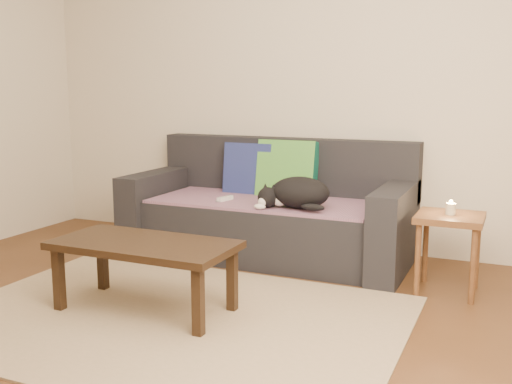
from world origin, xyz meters
TOP-DOWN VIEW (x-y plane):
  - ground at (0.00, 0.00)m, footprint 4.50×4.50m
  - back_wall at (0.00, 2.00)m, footprint 4.50×0.04m
  - sofa at (0.00, 1.57)m, footprint 2.10×0.94m
  - throw_blanket at (0.00, 1.48)m, footprint 1.66×0.74m
  - cushion_navy at (-0.25, 1.74)m, footprint 0.40×0.15m
  - cushion_green at (0.07, 1.74)m, footprint 0.46×0.20m
  - cat at (0.31, 1.30)m, footprint 0.52×0.38m
  - wii_remote_a at (-0.27, 1.35)m, footprint 0.07×0.15m
  - wii_remote_b at (0.12, 1.37)m, footprint 0.04×0.15m
  - side_table at (1.34, 1.23)m, footprint 0.40×0.40m
  - candle at (1.34, 1.23)m, footprint 0.06×0.06m
  - rug at (0.00, 0.15)m, footprint 2.50×1.80m
  - coffee_table at (-0.19, 0.20)m, footprint 1.03×0.51m

SIDE VIEW (x-z plane):
  - ground at x=0.00m, z-range 0.00..0.00m
  - rug at x=0.00m, z-range 0.00..0.01m
  - sofa at x=0.00m, z-range -0.13..0.74m
  - coffee_table at x=-0.19m, z-range 0.15..0.56m
  - side_table at x=1.34m, z-range 0.16..0.66m
  - throw_blanket at x=0.00m, z-range 0.42..0.44m
  - wii_remote_a at x=-0.27m, z-range 0.44..0.47m
  - wii_remote_b at x=0.12m, z-range 0.44..0.47m
  - candle at x=1.34m, z-range 0.49..0.58m
  - cat at x=0.31m, z-range 0.44..0.65m
  - cushion_navy at x=-0.25m, z-range 0.43..0.83m
  - cushion_green at x=0.07m, z-range 0.39..0.87m
  - back_wall at x=0.00m, z-range 0.00..2.60m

